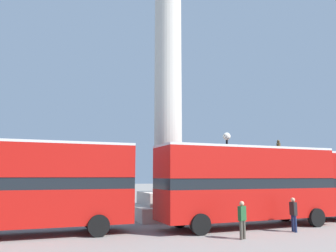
{
  "coord_description": "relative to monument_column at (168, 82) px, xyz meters",
  "views": [
    {
      "loc": [
        -7.39,
        -21.25,
        2.74
      ],
      "look_at": [
        0.0,
        0.0,
        6.21
      ],
      "focal_mm": 35.0,
      "sensor_mm": 36.0,
      "label": 1
    }
  ],
  "objects": [
    {
      "name": "monument_column",
      "position": [
        0.0,
        0.0,
        0.0
      ],
      "size": [
        4.83,
        4.83,
        23.52
      ],
      "color": "beige",
      "rests_on": "ground_plane"
    },
    {
      "name": "pedestrian_by_plinth",
      "position": [
        4.1,
        -7.38,
        -8.42
      ],
      "size": [
        0.24,
        0.46,
        1.68
      ],
      "rotation": [
        0.0,
        0.0,
        1.42
      ],
      "color": "#192347",
      "rests_on": "ground_plane"
    },
    {
      "name": "equestrian_statue",
      "position": [
        12.03,
        3.68,
        -7.65
      ],
      "size": [
        4.36,
        3.85,
        6.05
      ],
      "rotation": [
        0.0,
        0.0,
        0.43
      ],
      "color": "beige",
      "rests_on": "ground_plane"
    },
    {
      "name": "street_lamp",
      "position": [
        3.44,
        -2.06,
        -5.73
      ],
      "size": [
        0.51,
        0.51,
        5.64
      ],
      "color": "black",
      "rests_on": "ground_plane"
    },
    {
      "name": "pedestrian_near_lamp",
      "position": [
        0.64,
        -8.19,
        -8.45
      ],
      "size": [
        0.46,
        0.34,
        1.65
      ],
      "rotation": [
        0.0,
        0.0,
        3.59
      ],
      "color": "#4C473D",
      "rests_on": "ground_plane"
    },
    {
      "name": "bus_b",
      "position": [
        2.8,
        -5.29,
        -6.95
      ],
      "size": [
        10.27,
        3.14,
        4.36
      ],
      "rotation": [
        0.0,
        0.0,
        0.04
      ],
      "color": "#B7140F",
      "rests_on": "ground_plane"
    },
    {
      "name": "ground_plane",
      "position": [
        0.0,
        0.0,
        -9.36
      ],
      "size": [
        200.0,
        200.0,
        0.0
      ],
      "primitive_type": "plane",
      "color": "gray"
    },
    {
      "name": "bus_a",
      "position": [
        -9.27,
        -4.33,
        -6.95
      ],
      "size": [
        11.33,
        3.01,
        4.37
      ],
      "rotation": [
        0.0,
        0.0,
        0.02
      ],
      "color": "#B7140F",
      "rests_on": "ground_plane"
    }
  ]
}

